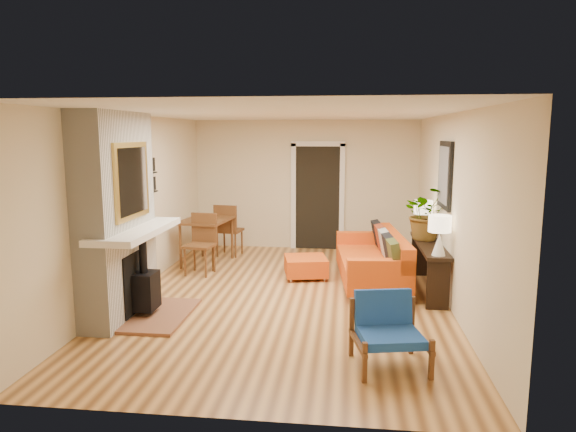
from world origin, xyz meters
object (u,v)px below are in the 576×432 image
(blue_chair, at_px, (387,326))
(lamp_near, at_px, (440,230))
(console_table, at_px, (429,253))
(lamp_far, at_px, (423,213))
(sofa, at_px, (376,259))
(ottoman, at_px, (306,266))
(dining_table, at_px, (211,228))
(houseplant, at_px, (427,213))

(blue_chair, xyz_separation_m, lamp_near, (0.79, 1.80, 0.67))
(console_table, relative_size, lamp_far, 3.43)
(sofa, xyz_separation_m, ottoman, (-1.12, 0.18, -0.18))
(console_table, distance_m, lamp_near, 0.90)
(console_table, distance_m, lamp_far, 0.92)
(blue_chair, relative_size, dining_table, 0.43)
(blue_chair, bearing_deg, lamp_near, 66.22)
(houseplant, bearing_deg, sofa, 175.47)
(dining_table, height_order, console_table, dining_table)
(houseplant, bearing_deg, blue_chair, -105.40)
(sofa, relative_size, lamp_near, 4.16)
(ottoman, height_order, lamp_far, lamp_far)
(blue_chair, relative_size, console_table, 0.44)
(sofa, relative_size, console_table, 1.22)
(blue_chair, distance_m, dining_table, 4.73)
(dining_table, relative_size, lamp_near, 3.52)
(ottoman, xyz_separation_m, blue_chair, (1.08, -3.08, 0.20))
(ottoman, relative_size, lamp_near, 1.45)
(blue_chair, height_order, houseplant, houseplant)
(sofa, xyz_separation_m, houseplant, (0.74, -0.06, 0.76))
(dining_table, height_order, lamp_far, lamp_far)
(ottoman, height_order, blue_chair, blue_chair)
(console_table, xyz_separation_m, lamp_near, (0.00, -0.76, 0.49))
(console_table, relative_size, lamp_near, 3.43)
(console_table, height_order, lamp_near, lamp_near)
(ottoman, xyz_separation_m, lamp_near, (1.88, -1.28, 0.87))
(sofa, distance_m, blue_chair, 2.90)
(dining_table, bearing_deg, ottoman, -21.34)
(lamp_far, distance_m, houseplant, 0.50)
(lamp_far, bearing_deg, houseplant, -91.16)
(ottoman, height_order, houseplant, houseplant)
(console_table, bearing_deg, lamp_near, -90.00)
(ottoman, distance_m, console_table, 1.99)
(console_table, distance_m, houseplant, 0.63)
(console_table, xyz_separation_m, lamp_far, (0.00, 0.78, 0.49))
(dining_table, height_order, lamp_near, lamp_near)
(lamp_near, bearing_deg, dining_table, 151.54)
(lamp_near, bearing_deg, ottoman, 145.61)
(dining_table, xyz_separation_m, lamp_far, (3.64, -0.44, 0.40))
(sofa, relative_size, ottoman, 2.88)
(sofa, distance_m, lamp_near, 1.50)
(blue_chair, bearing_deg, ottoman, 109.36)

